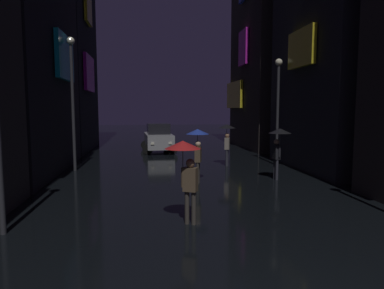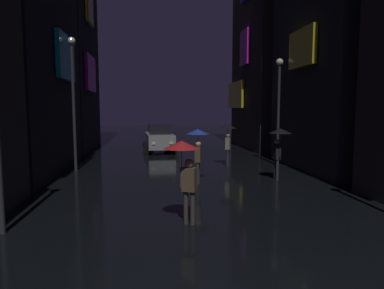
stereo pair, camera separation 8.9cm
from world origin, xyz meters
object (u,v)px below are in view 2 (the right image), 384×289
at_px(car_distant, 159,138).
at_px(streetlamp_left_far, 73,89).
at_px(pedestrian_midstreet_left_red, 184,159).
at_px(pedestrian_near_crossing_black, 279,139).
at_px(streetlamp_right_far, 279,99).
at_px(pedestrian_foreground_left_black, 228,133).
at_px(pedestrian_foreground_right_blue, 198,141).

height_order(car_distant, streetlamp_left_far, streetlamp_left_far).
height_order(pedestrian_midstreet_left_red, car_distant, pedestrian_midstreet_left_red).
relative_size(pedestrian_near_crossing_black, streetlamp_right_far, 0.39).
xyz_separation_m(pedestrian_foreground_left_black, pedestrian_near_crossing_black, (1.23, -3.79, 0.00)).
height_order(pedestrian_midstreet_left_red, streetlamp_left_far, streetlamp_left_far).
bearing_deg(streetlamp_left_far, pedestrian_midstreet_left_red, -62.37).
bearing_deg(pedestrian_foreground_right_blue, streetlamp_left_far, 147.20).
distance_m(pedestrian_foreground_left_black, car_distant, 7.11).
relative_size(pedestrian_foreground_right_blue, pedestrian_near_crossing_black, 1.00).
height_order(pedestrian_midstreet_left_red, pedestrian_foreground_right_blue, same).
bearing_deg(pedestrian_foreground_right_blue, streetlamp_right_far, 38.00).
distance_m(pedestrian_midstreet_left_red, streetlamp_left_far, 9.47).
xyz_separation_m(pedestrian_foreground_right_blue, car_distant, (-1.15, 10.16, -0.74)).
bearing_deg(pedestrian_midstreet_left_red, car_distant, 90.42).
relative_size(car_distant, streetlamp_right_far, 0.78).
bearing_deg(pedestrian_foreground_right_blue, pedestrian_foreground_left_black, 61.57).
height_order(pedestrian_near_crossing_black, streetlamp_right_far, streetlamp_right_far).
relative_size(pedestrian_midstreet_left_red, car_distant, 0.50).
bearing_deg(streetlamp_right_far, streetlamp_left_far, -178.73).
xyz_separation_m(pedestrian_near_crossing_black, streetlamp_right_far, (1.34, 3.56, 1.72)).
distance_m(pedestrian_foreground_left_black, streetlamp_right_far, 3.10).
bearing_deg(pedestrian_midstreet_left_red, pedestrian_foreground_left_black, 69.98).
bearing_deg(pedestrian_near_crossing_black, streetlamp_right_far, 69.38).
relative_size(pedestrian_midstreet_left_red, streetlamp_right_far, 0.39).
distance_m(pedestrian_midstreet_left_red, pedestrian_foreground_right_blue, 4.86).
bearing_deg(streetlamp_right_far, pedestrian_near_crossing_black, -110.62).
xyz_separation_m(pedestrian_near_crossing_black, car_distant, (-4.49, 10.07, -0.74)).
relative_size(pedestrian_near_crossing_black, car_distant, 0.50).
bearing_deg(car_distant, streetlamp_right_far, -48.15).
distance_m(pedestrian_midstreet_left_red, streetlamp_right_far, 10.31).
distance_m(pedestrian_foreground_left_black, pedestrian_midstreet_left_red, 9.19).
distance_m(car_distant, streetlamp_left_far, 8.42).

